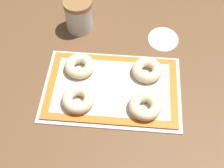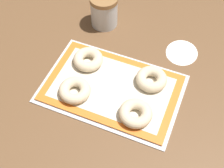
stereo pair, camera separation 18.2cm
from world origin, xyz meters
The scene contains 10 objects.
ground_plane centered at (0.00, 0.00, 0.00)m, with size 2.80×2.80×0.00m, color brown.
baking_tray centered at (0.01, -0.02, 0.00)m, with size 0.45×0.30×0.01m.
baking_mat centered at (0.01, -0.02, 0.01)m, with size 0.43×0.28×0.00m.
bagel_front_left centered at (-0.09, -0.08, 0.03)m, with size 0.10×0.10×0.04m.
bagel_front_right centered at (0.12, -0.09, 0.03)m, with size 0.10×0.10×0.04m.
bagel_back_left centered at (-0.10, 0.05, 0.03)m, with size 0.10×0.10×0.04m.
bagel_back_right centered at (0.13, 0.05, 0.03)m, with size 0.10×0.10×0.04m.
flour_canister centered at (-0.13, 0.27, 0.06)m, with size 0.11×0.11×0.13m.
flour_patch_near centered at (0.17, 0.21, 0.00)m, with size 0.07×0.07×0.00m.
flour_patch_far centered at (0.19, 0.23, 0.00)m, with size 0.11×0.13×0.00m.
Camera 2 is at (0.24, -0.57, 0.85)m, focal length 50.00 mm.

